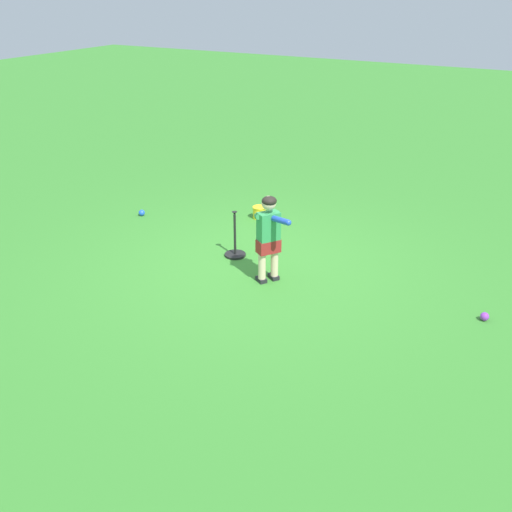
% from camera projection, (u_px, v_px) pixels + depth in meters
% --- Properties ---
extents(ground_plane, '(40.00, 40.00, 0.00)m').
position_uv_depth(ground_plane, '(257.00, 265.00, 7.71)').
color(ground_plane, '#38842D').
extents(child_batter, '(0.59, 0.37, 1.08)m').
position_uv_depth(child_batter, '(269.00, 231.00, 7.03)').
color(child_batter, '#232328').
rests_on(child_batter, ground).
extents(play_ball_far_right, '(0.09, 0.09, 0.09)m').
position_uv_depth(play_ball_far_right, '(485.00, 317.00, 6.44)').
color(play_ball_far_right, purple).
rests_on(play_ball_far_right, ground).
extents(play_ball_far_left, '(0.10, 0.10, 0.10)m').
position_uv_depth(play_ball_far_left, '(142.00, 213.00, 9.26)').
color(play_ball_far_left, blue).
rests_on(play_ball_far_left, ground).
extents(batting_tee, '(0.28, 0.28, 0.62)m').
position_uv_depth(batting_tee, '(235.00, 249.00, 7.91)').
color(batting_tee, black).
rests_on(batting_tee, ground).
extents(toy_bucket, '(0.22, 0.22, 0.19)m').
position_uv_depth(toy_bucket, '(259.00, 212.00, 9.14)').
color(toy_bucket, yellow).
rests_on(toy_bucket, ground).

